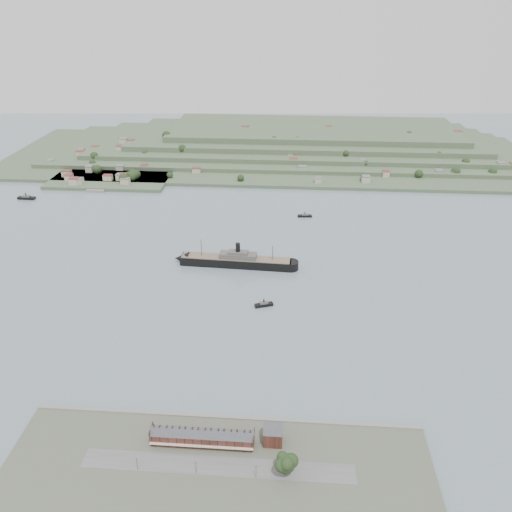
# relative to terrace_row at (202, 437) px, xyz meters

# --- Properties ---
(ground) EXTENTS (1400.00, 1400.00, 0.00)m
(ground) POSITION_rel_terrace_row_xyz_m (10.00, 168.02, -6.84)
(ground) COLOR slate
(ground) RESTS_ON ground
(near_shore) EXTENTS (220.00, 80.00, 2.60)m
(near_shore) POSITION_rel_terrace_row_xyz_m (10.00, -18.73, -5.83)
(near_shore) COLOR #4C5142
(near_shore) RESTS_ON ground
(terrace_row) EXTENTS (55.60, 9.80, 11.07)m
(terrace_row) POSITION_rel_terrace_row_xyz_m (0.00, 0.00, 0.00)
(terrace_row) COLOR #402216
(terrace_row) RESTS_ON ground
(gabled_building) EXTENTS (10.40, 10.18, 14.09)m
(gabled_building) POSITION_rel_terrace_row_xyz_m (37.50, 4.02, 1.34)
(gabled_building) COLOR #402216
(gabled_building) RESTS_ON ground
(far_peninsula) EXTENTS (760.00, 309.00, 30.00)m
(far_peninsula) POSITION_rel_terrace_row_xyz_m (37.91, 561.12, 5.04)
(far_peninsula) COLOR #3E5538
(far_peninsula) RESTS_ON ground
(steamship) EXTENTS (111.56, 18.58, 26.75)m
(steamship) POSITION_rel_terrace_row_xyz_m (-6.76, 199.82, -1.90)
(steamship) COLOR black
(steamship) RESTS_ON ground
(tugboat) EXTENTS (14.81, 8.24, 6.45)m
(tugboat) POSITION_rel_terrace_row_xyz_m (24.60, 136.93, -5.27)
(tugboat) COLOR black
(tugboat) RESTS_ON ground
(ferry_west) EXTENTS (20.58, 6.21, 7.66)m
(ferry_west) POSITION_rel_terrace_row_xyz_m (-267.50, 342.13, -5.00)
(ferry_west) COLOR black
(ferry_west) RESTS_ON ground
(ferry_east) EXTENTS (15.57, 5.17, 5.75)m
(ferry_east) POSITION_rel_terrace_row_xyz_m (58.57, 313.69, -5.46)
(ferry_east) COLOR black
(ferry_east) RESTS_ON ground
(fig_tree) EXTENTS (11.95, 10.35, 13.34)m
(fig_tree) POSITION_rel_terrace_row_xyz_m (44.78, -16.45, 3.30)
(fig_tree) COLOR #493422
(fig_tree) RESTS_ON ground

